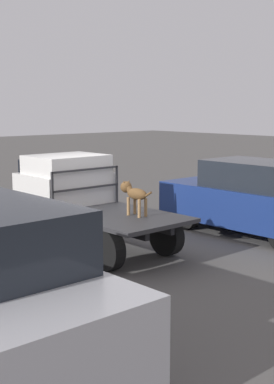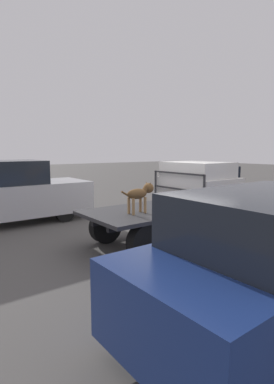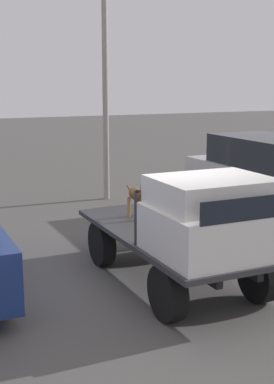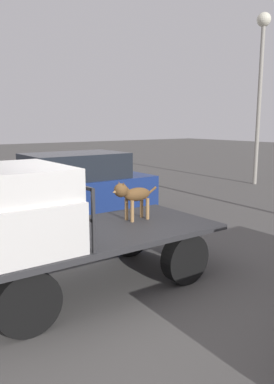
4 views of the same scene
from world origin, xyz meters
name	(u,v)px [view 4 (image 4 of 4)]	position (x,y,z in m)	size (l,w,h in m)	color
ground_plane	(91,285)	(0.00, 0.00, 0.00)	(80.00, 80.00, 0.00)	#514F4C
flatbed_truck	(90,247)	(0.00, 0.00, 0.61)	(4.01, 1.84, 0.85)	black
truck_cab	(8,210)	(1.17, 0.00, 1.35)	(1.49, 1.72, 1.06)	silver
truck_headboard	(64,199)	(0.39, 0.00, 1.39)	(0.04, 1.72, 0.82)	#2D2D30
dog	(132,195)	(-0.90, -0.18, 1.29)	(0.89, 0.23, 0.68)	#9E7547
parked_sedan	(70,189)	(-1.35, -3.48, 0.86)	(4.32, 1.70, 1.73)	black
light_pole_far	(261,66)	(-10.14, -4.67, 4.63)	(0.53, 0.53, 6.57)	gray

